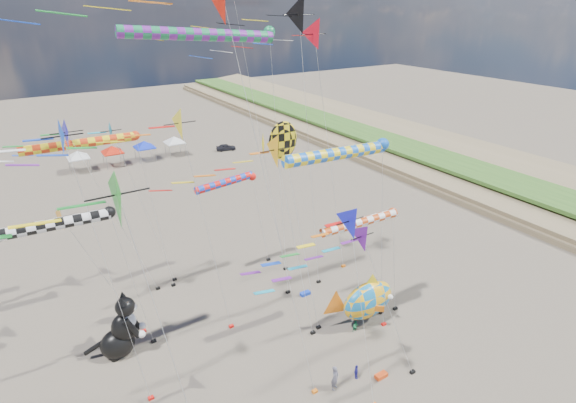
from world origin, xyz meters
The scene contains 27 objects.
delta_kite_0 centered at (-12.11, 18.27, 11.12)m, with size 8.79×1.80×12.39m.
delta_kite_1 centered at (-13.46, 11.50, 17.69)m, with size 9.88×2.03×19.06m.
delta_kite_2 centered at (-5.86, 15.12, 16.57)m, with size 11.48×2.29×18.03m.
delta_kite_3 centered at (5.77, 17.34, 21.30)m, with size 13.66×2.57×22.86m.
delta_kite_4 centered at (-1.60, 11.02, 15.31)m, with size 11.09×2.39×16.77m.
delta_kite_5 centered at (-8.91, 23.93, 14.35)m, with size 11.01×1.73×15.65m.
delta_kite_7 centered at (-11.71, 4.64, 17.36)m, with size 10.91×2.46×18.87m.
delta_kite_9 centered at (-0.76, 3.28, 13.28)m, with size 7.97×1.97×14.58m.
delta_kite_10 centered at (1.25, 3.95, 11.22)m, with size 10.61×1.86×12.52m.
delta_kite_11 centered at (3.87, 16.46, 22.74)m, with size 13.92×3.01×24.49m.
delta_kite_12 centered at (-10.53, 23.35, 15.27)m, with size 11.35×2.41×16.73m.
windsock_0 centered at (6.01, 9.77, 9.39)m, with size 8.05×0.68×9.79m.
windsock_1 centered at (-9.36, 23.12, 14.26)m, with size 9.60×0.73×14.70m.
windsock_2 centered at (3.93, 10.04, 14.77)m, with size 9.65×0.87×15.26m.
windsock_3 centered at (-2.09, 16.60, 21.76)m, with size 11.65×0.80×22.24m.
windsock_4 centered at (-12.36, 16.73, 11.28)m, with size 8.08×0.79×11.73m.
windsock_5 centered at (1.38, 22.31, 9.23)m, with size 7.18×0.74×9.66m.
angelfish_kite centered at (1.27, 13.29, 15.10)m, with size 3.74×3.02×16.54m.
cat_inflatable centered at (-10.29, 16.87, 2.53)m, with size 3.74×1.87×5.05m, color black, non-canonical shape.
fish_inflatable centered at (7.05, 9.79, 2.23)m, with size 6.36×3.23×4.63m.
person_adult centered at (0.80, 5.80, 0.92)m, with size 0.67×0.44×1.84m, color slate.
child_green centered at (5.69, 9.45, 0.50)m, with size 0.48×0.37×0.99m, color #1C7B44.
child_blue centered at (2.60, 5.73, 0.56)m, with size 0.65×0.27×1.11m, color navy.
kite_bag_0 centered at (4.11, 4.85, 0.15)m, with size 0.90×0.44×0.30m, color #FD4B15.
kite_bag_1 centered at (5.08, 15.53, 0.15)m, with size 0.90×0.44×0.30m, color #1337C5.
tent_row centered at (1.50, 60.00, 3.15)m, with size 19.20×4.20×3.80m.
parked_car centered at (17.40, 58.00, 0.57)m, with size 1.36×3.37×1.15m, color #26262D.
Camera 1 is at (-13.84, -11.44, 23.66)m, focal length 28.00 mm.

